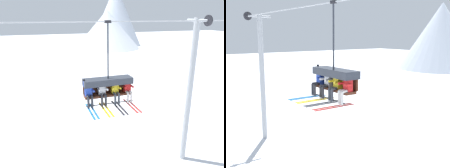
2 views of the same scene
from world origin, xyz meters
The scene contains 9 objects.
mountain_peak_central centered at (17.76, 49.23, 5.13)m, with size 18.16×18.16×10.26m.
mountain_peak_east centered at (22.12, 54.60, 8.79)m, with size 15.56×15.56×17.57m.
lift_tower_far centered at (7.29, -0.02, 4.68)m, with size 0.36×1.88×9.02m.
lift_cable centered at (-0.45, -0.80, 8.74)m, with size 17.47×0.05×0.05m.
chairlift_chair centered at (1.94, -0.73, 5.92)m, with size 2.35×0.74×3.77m.
skier_blue centered at (0.97, -0.94, 5.62)m, with size 0.48×1.70×1.34m.
skier_white centered at (1.62, -0.95, 5.60)m, with size 0.46×1.70×1.23m.
skier_yellow centered at (2.26, -0.95, 5.60)m, with size 0.46×1.70×1.23m.
skier_red centered at (2.90, -0.95, 5.60)m, with size 0.46×1.70×1.23m.
Camera 1 is at (-1.04, -10.12, 9.03)m, focal length 35.00 mm.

